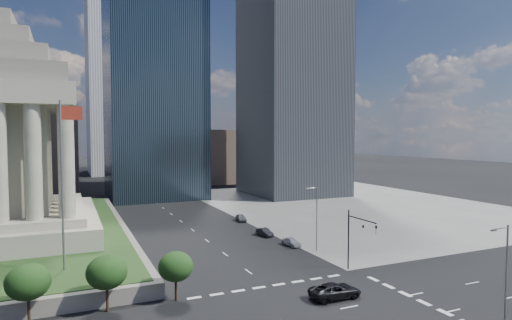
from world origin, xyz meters
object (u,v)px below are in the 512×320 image
parked_sedan_near (292,242)px  parked_sedan_mid (265,232)px  traffic_signal_ne (357,233)px  parked_sedan_far (241,218)px  street_lamp_north (316,215)px  pickup_truck (335,291)px  flagpole (63,175)px  street_lamp_south (505,274)px

parked_sedan_near → parked_sedan_mid: 8.18m
traffic_signal_ne → parked_sedan_far: (-1.00, 37.51, -4.53)m
street_lamp_north → pickup_truck: 19.74m
pickup_truck → traffic_signal_ne: bearing=-49.7°
flagpole → parked_sedan_near: bearing=8.8°
parked_sedan_mid → flagpole: bearing=-163.4°
street_lamp_south → street_lamp_north: bearing=90.0°
flagpole → street_lamp_south: bearing=-40.5°
street_lamp_south → parked_sedan_far: bearing=91.8°
street_lamp_south → parked_sedan_near: street_lamp_south is taller
street_lamp_north → parked_sedan_near: 6.77m
traffic_signal_ne → parked_sedan_near: size_ratio=2.03×
street_lamp_south → parked_sedan_near: (-1.93, 35.14, -4.99)m
street_lamp_south → pickup_truck: size_ratio=1.71×
flagpole → street_lamp_south: 46.81m
flagpole → traffic_signal_ne: (34.33, -10.30, -7.86)m
flagpole → pickup_truck: bearing=-31.2°
pickup_truck → parked_sedan_mid: size_ratio=1.45×
traffic_signal_ne → street_lamp_south: (0.83, -19.70, 0.41)m
traffic_signal_ne → street_lamp_north: (0.83, 11.30, 0.41)m
traffic_signal_ne → flagpole: bearing=163.3°
street_lamp_south → pickup_truck: (-8.22, 13.71, -4.85)m
pickup_truck → parked_sedan_near: size_ratio=1.49×
street_lamp_north → parked_sedan_near: size_ratio=2.54×
street_lamp_north → traffic_signal_ne: bearing=-94.2°
parked_sedan_near → parked_sedan_mid: bearing=92.4°
parked_sedan_mid → street_lamp_south: bearing=-91.9°
flagpole → street_lamp_north: (35.16, 1.00, -7.45)m
street_lamp_north → parked_sedan_mid: 13.56m
flagpole → street_lamp_north: flagpole is taller
traffic_signal_ne → parked_sedan_far: traffic_signal_ne is taller
parked_sedan_far → parked_sedan_mid: bearing=-86.3°
street_lamp_south → street_lamp_north: (0.00, 31.00, 0.00)m
flagpole → parked_sedan_far: size_ratio=4.76×
street_lamp_north → street_lamp_south: bearing=-90.0°
street_lamp_south → flagpole: bearing=139.5°
flagpole → street_lamp_south: (35.16, -30.00, -7.45)m
flagpole → street_lamp_south: flagpole is taller
parked_sedan_near → flagpole: bearing=-175.7°
parked_sedan_mid → parked_sedan_far: size_ratio=0.96×
traffic_signal_ne → street_lamp_north: street_lamp_north is taller
pickup_truck → parked_sedan_far: (6.39, 43.49, -0.10)m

